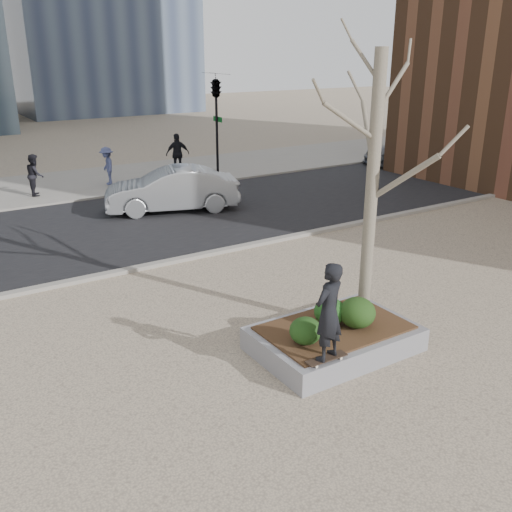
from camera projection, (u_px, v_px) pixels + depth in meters
ground at (291, 364)px, 10.47m from camera, size 120.00×120.00×0.00m
street at (110, 228)px, 18.40m from camera, size 60.00×8.00×0.02m
far_sidewalk at (55, 186)px, 23.95m from camera, size 60.00×6.00×0.02m
planter at (334, 339)px, 10.90m from camera, size 3.00×2.00×0.45m
planter_mulch at (335, 328)px, 10.81m from camera, size 2.70×1.70×0.04m
sycamore_tree at (375, 145)px, 10.42m from camera, size 2.80×2.80×6.60m
shrub_left at (306, 331)px, 10.12m from camera, size 0.58×0.58×0.49m
shrub_middle at (330, 312)px, 10.84m from camera, size 0.61×0.61×0.52m
shrub_right at (357, 313)px, 10.71m from camera, size 0.69×0.69×0.58m
skateboard at (326, 360)px, 9.66m from camera, size 0.78×0.22×0.08m
skateboarder at (329, 312)px, 9.36m from camera, size 0.72×0.58×1.72m
car_silver at (172, 190)px, 20.05m from camera, size 4.91×2.96×1.53m
car_third at (409, 150)px, 28.33m from camera, size 5.01×3.10×1.36m
pedestrian_a at (35, 175)px, 22.19m from camera, size 0.77×0.90×1.61m
pedestrian_b at (107, 166)px, 23.94m from camera, size 0.73×1.09×1.58m
pedestrian_c at (178, 154)px, 25.94m from camera, size 1.14×0.64×1.84m
traffic_light_far at (217, 128)px, 24.55m from camera, size 0.60×2.48×4.50m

